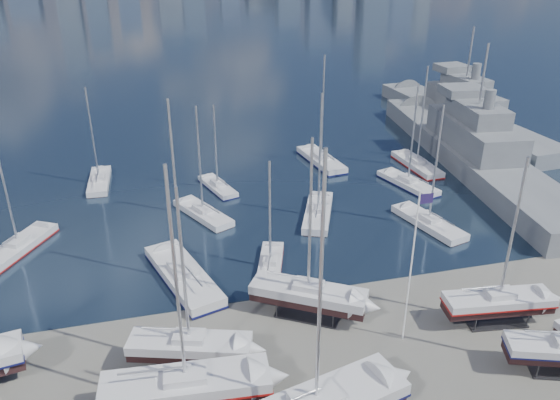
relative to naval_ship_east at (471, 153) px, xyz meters
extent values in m
plane|color=#605E59|center=(-32.20, -34.56, -1.67)|extent=(1400.00, 1400.00, 0.00)
cube|color=black|center=(-43.46, -35.89, -0.03)|extent=(11.18, 3.50, 0.88)
cube|color=#AFAFB4|center=(-43.46, -35.89, 0.85)|extent=(11.22, 3.96, 0.88)
cube|color=maroon|center=(-43.46, -35.89, 0.45)|extent=(11.33, 4.00, 0.18)
cube|color=#AFAFB4|center=(-43.46, -35.89, 1.54)|extent=(2.89, 2.06, 0.50)
cylinder|color=#B2B2B7|center=(-43.46, -35.89, 8.72)|extent=(0.22, 0.22, 14.86)
cube|color=#2D2D33|center=(-42.80, -31.75, -1.59)|extent=(5.34, 3.63, 0.16)
cube|color=black|center=(-42.80, -31.75, -0.11)|extent=(9.12, 4.74, 0.71)
cube|color=#AFAFB4|center=(-42.80, -31.75, 0.60)|extent=(9.23, 5.10, 0.71)
cube|color=#AFAFB4|center=(-42.80, -31.75, 1.20)|extent=(2.58, 2.10, 0.50)
cylinder|color=#B2B2B7|center=(-42.80, -31.75, 6.96)|extent=(0.22, 0.22, 12.01)
cube|color=#AFAFB4|center=(-35.90, -40.06, 1.72)|extent=(3.43, 2.71, 0.50)
cylinder|color=#B2B2B7|center=(-35.90, -40.06, 9.66)|extent=(0.22, 0.22, 16.37)
cube|color=#2D2D33|center=(-32.62, -27.79, -1.59)|extent=(5.78, 4.87, 0.16)
cube|color=black|center=(-32.62, -27.79, -0.08)|extent=(9.38, 7.06, 0.77)
cube|color=#AFAFB4|center=(-32.62, -27.79, 0.69)|extent=(9.59, 7.40, 0.77)
cube|color=#AFAFB4|center=(-32.62, -27.79, 1.32)|extent=(2.90, 2.65, 0.50)
cylinder|color=#B2B2B7|center=(-32.62, -27.79, 7.57)|extent=(0.22, 0.22, 13.00)
cube|color=#2D2D33|center=(-17.86, -32.55, -1.59)|extent=(5.13, 2.84, 0.16)
cube|color=black|center=(-17.86, -32.55, -0.11)|extent=(9.08, 3.23, 0.71)
cube|color=#AFAFB4|center=(-17.86, -32.55, 0.60)|extent=(9.13, 3.60, 0.71)
cube|color=maroon|center=(-17.86, -32.55, 0.27)|extent=(9.22, 3.63, 0.14)
cube|color=#AFAFB4|center=(-17.86, -32.55, 1.20)|extent=(2.39, 1.76, 0.50)
cylinder|color=#B2B2B7|center=(-17.86, -32.55, 6.95)|extent=(0.22, 0.22, 11.99)
cube|color=black|center=(-58.10, -10.22, -1.92)|extent=(6.59, 9.34, 0.76)
cube|color=#AFAFB4|center=(-58.10, -10.22, -1.17)|extent=(6.94, 9.54, 0.76)
cube|color=maroon|center=(-58.10, -10.22, -1.51)|extent=(7.01, 9.63, 0.15)
cube|color=#AFAFB4|center=(-58.10, -10.22, -0.54)|extent=(2.54, 2.84, 0.50)
cylinder|color=#B2B2B7|center=(-58.10, -10.22, 5.59)|extent=(0.22, 0.22, 12.76)
cube|color=black|center=(-50.85, 5.44, -1.90)|extent=(2.37, 8.91, 0.71)
cube|color=#AFAFB4|center=(-50.85, 5.44, -1.20)|extent=(2.74, 8.93, 0.71)
cube|color=#AFAFB4|center=(-50.85, 5.44, -0.59)|extent=(1.55, 2.26, 0.50)
cylinder|color=#B2B2B7|center=(-50.85, 5.44, 5.14)|extent=(0.22, 0.22, 11.95)
cube|color=black|center=(-42.31, -20.00, -2.00)|extent=(6.17, 12.28, 0.96)
cube|color=#AFAFB4|center=(-42.31, -20.00, -1.05)|extent=(6.65, 12.42, 0.96)
cube|color=#0C0F3E|center=(-42.31, -20.00, -1.49)|extent=(6.72, 12.55, 0.19)
cube|color=#AFAFB4|center=(-42.31, -20.00, -0.32)|extent=(2.79, 3.44, 0.50)
cylinder|color=#B2B2B7|center=(-42.31, -20.00, 7.51)|extent=(0.22, 0.22, 16.15)
cube|color=black|center=(-38.90, -7.23, -1.91)|extent=(5.88, 9.06, 0.72)
cube|color=#AFAFB4|center=(-38.90, -7.23, -1.19)|extent=(6.22, 9.22, 0.72)
cube|color=#AFAFB4|center=(-38.90, -7.23, -0.58)|extent=(2.35, 2.69, 0.50)
cylinder|color=#B2B2B7|center=(-38.90, -7.23, 5.27)|extent=(0.22, 0.22, 12.19)
cube|color=black|center=(-36.14, 0.02, -1.87)|extent=(3.97, 7.85, 0.61)
cube|color=#AFAFB4|center=(-36.14, 0.02, -1.25)|extent=(4.28, 7.94, 0.61)
cube|color=#0C0F3E|center=(-36.14, 0.02, -1.53)|extent=(4.32, 8.02, 0.12)
cube|color=#AFAFB4|center=(-36.14, 0.02, -0.70)|extent=(1.79, 2.20, 0.50)
cylinder|color=#B2B2B7|center=(-36.14, 0.02, 4.22)|extent=(0.22, 0.22, 10.33)
cube|color=black|center=(-33.96, -19.80, -1.87)|extent=(4.11, 7.84, 0.61)
cube|color=#AFAFB4|center=(-33.96, -19.80, -1.25)|extent=(4.42, 7.94, 0.61)
cube|color=maroon|center=(-33.96, -19.80, -1.53)|extent=(4.46, 8.02, 0.12)
cube|color=#AFAFB4|center=(-33.96, -19.80, -0.70)|extent=(1.82, 2.22, 0.50)
cylinder|color=#B2B2B7|center=(-33.96, -19.80, 4.22)|extent=(0.22, 0.22, 10.33)
cube|color=black|center=(-26.10, -10.47, -1.94)|extent=(6.03, 10.13, 0.80)
cube|color=#AFAFB4|center=(-26.10, -10.47, -1.14)|extent=(6.42, 10.29, 0.80)
cube|color=#AFAFB4|center=(-26.10, -10.47, -0.49)|extent=(2.51, 2.95, 0.50)
cylinder|color=#B2B2B7|center=(-26.10, -10.47, 6.00)|extent=(0.22, 0.22, 13.48)
cube|color=black|center=(-20.45, 5.52, -1.96)|extent=(3.99, 10.82, 0.85)
cube|color=#AFAFB4|center=(-20.45, 5.52, -1.11)|extent=(4.43, 10.88, 0.85)
cube|color=#0C0F3E|center=(-20.45, 5.52, -1.50)|extent=(4.47, 10.99, 0.17)
cube|color=#AFAFB4|center=(-20.45, 5.52, -0.44)|extent=(2.13, 2.87, 0.50)
cylinder|color=#B2B2B7|center=(-20.45, 5.52, 6.44)|extent=(0.22, 0.22, 14.27)
cube|color=black|center=(-14.98, -15.82, -1.93)|extent=(4.60, 9.83, 0.77)
cube|color=#AFAFB4|center=(-14.98, -15.82, -1.16)|extent=(4.99, 9.93, 0.77)
cube|color=#AFAFB4|center=(-14.98, -15.82, -0.53)|extent=(2.15, 2.72, 0.50)
cylinder|color=#B2B2B7|center=(-14.98, -15.82, 5.68)|extent=(0.22, 0.22, 12.91)
cube|color=black|center=(-12.18, -5.13, -1.92)|extent=(4.71, 9.49, 0.74)
cube|color=#AFAFB4|center=(-12.18, -5.13, -1.18)|extent=(5.09, 9.60, 0.74)
cube|color=#0C0F3E|center=(-12.18, -5.13, -1.52)|extent=(5.14, 9.70, 0.15)
cube|color=#AFAFB4|center=(-12.18, -5.13, -0.56)|extent=(2.14, 2.66, 0.50)
cylinder|color=#B2B2B7|center=(-12.18, -5.13, 5.43)|extent=(0.22, 0.22, 12.48)
cube|color=black|center=(-7.98, 0.58, -1.93)|extent=(2.98, 9.93, 0.78)
cube|color=#AFAFB4|center=(-7.98, 0.58, -1.15)|extent=(3.39, 9.96, 0.78)
cube|color=maroon|center=(-7.98, 0.58, -1.51)|extent=(3.42, 10.06, 0.16)
cube|color=#AFAFB4|center=(-7.98, 0.58, -0.51)|extent=(1.81, 2.55, 0.50)
cylinder|color=#B2B2B7|center=(-7.98, 0.58, 5.86)|extent=(0.22, 0.22, 13.23)
cube|color=slate|center=(-0.01, -0.07, -1.16)|extent=(14.04, 51.88, 4.61)
cube|color=slate|center=(-0.01, -0.07, 2.95)|extent=(8.58, 18.58, 3.60)
cube|color=slate|center=(-0.01, -0.07, 5.95)|extent=(6.07, 10.75, 2.40)
cube|color=slate|center=(0.58, 5.02, 7.65)|extent=(6.29, 5.75, 1.20)
cylinder|color=#B2B2B7|center=(-0.01, -0.07, 11.15)|extent=(0.30, 0.30, 8.00)
cube|color=slate|center=(8.70, 16.99, -1.22)|extent=(10.03, 44.45, 3.97)
cube|color=slate|center=(8.70, 16.99, 2.56)|extent=(6.68, 15.77, 3.60)
cube|color=slate|center=(8.70, 16.99, 5.56)|extent=(4.82, 9.08, 2.40)
cube|color=slate|center=(8.40, 21.38, 7.26)|extent=(5.22, 4.73, 1.20)
cylinder|color=#B2B2B7|center=(8.70, 16.99, 10.76)|extent=(0.30, 0.30, 8.00)
cylinder|color=white|center=(-26.20, -32.60, 4.77)|extent=(0.12, 0.12, 12.88)
cube|color=#1F143F|center=(-25.67, -32.60, 10.56)|extent=(1.07, 0.05, 0.75)
camera|label=1|loc=(-44.22, -63.65, 26.76)|focal=35.00mm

